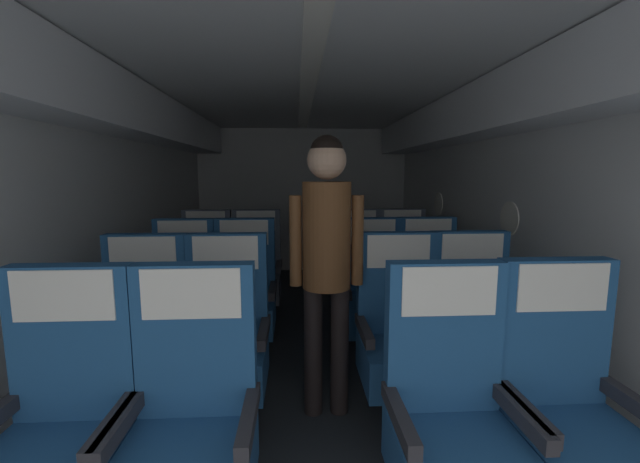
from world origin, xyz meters
TOP-DOWN VIEW (x-y plane):
  - ground at (0.00, 3.09)m, footprint 3.34×6.58m
  - fuselage_shell at (0.00, 3.33)m, footprint 3.22×6.23m
  - seat_a_left_window at (-0.99, 1.58)m, footprint 0.51×0.49m
  - seat_a_left_aisle at (-0.50, 1.57)m, footprint 0.51×0.49m
  - seat_a_right_aisle at (0.99, 1.57)m, footprint 0.51×0.49m
  - seat_a_right_window at (0.51, 1.55)m, footprint 0.51×0.49m
  - seat_b_left_window at (-0.99, 2.41)m, footprint 0.51×0.49m
  - seat_b_left_aisle at (-0.51, 2.40)m, footprint 0.51×0.49m
  - seat_b_right_aisle at (0.98, 2.41)m, footprint 0.51×0.49m
  - seat_b_right_window at (0.52, 2.39)m, footprint 0.51×0.49m
  - seat_c_left_window at (-0.99, 3.24)m, footprint 0.51×0.49m
  - seat_c_left_aisle at (-0.51, 3.24)m, footprint 0.51×0.49m
  - seat_c_right_aisle at (0.98, 3.24)m, footprint 0.51×0.49m
  - seat_c_right_window at (0.51, 3.23)m, footprint 0.51×0.49m
  - seat_d_left_window at (-0.99, 4.06)m, footprint 0.51×0.49m
  - seat_d_left_aisle at (-0.50, 4.06)m, footprint 0.51×0.49m
  - seat_d_right_aisle at (0.99, 4.07)m, footprint 0.51×0.49m
  - seat_d_right_window at (0.52, 4.05)m, footprint 0.51×0.49m
  - flight_attendant at (0.08, 2.43)m, footprint 0.43×0.28m

SIDE VIEW (x-z plane):
  - ground at x=0.00m, z-range -0.02..0.00m
  - seat_a_left_window at x=-0.99m, z-range -0.08..1.02m
  - seat_a_left_aisle at x=-0.50m, z-range -0.08..1.02m
  - seat_a_right_aisle at x=0.99m, z-range -0.08..1.02m
  - seat_a_right_window at x=0.51m, z-range -0.08..1.02m
  - seat_b_left_window at x=-0.99m, z-range -0.08..1.02m
  - seat_b_left_aisle at x=-0.51m, z-range -0.08..1.02m
  - seat_b_right_aisle at x=0.98m, z-range -0.08..1.02m
  - seat_b_right_window at x=0.52m, z-range -0.08..1.02m
  - seat_c_left_window at x=-0.99m, z-range -0.08..1.02m
  - seat_c_left_aisle at x=-0.51m, z-range -0.08..1.02m
  - seat_c_right_aisle at x=0.98m, z-range -0.08..1.02m
  - seat_c_right_window at x=0.51m, z-range -0.08..1.02m
  - seat_d_left_window at x=-0.99m, z-range -0.08..1.02m
  - seat_d_left_aisle at x=-0.50m, z-range -0.08..1.02m
  - seat_d_right_aisle at x=0.99m, z-range -0.08..1.02m
  - seat_d_right_window at x=0.52m, z-range -0.08..1.02m
  - flight_attendant at x=0.08m, z-range 0.20..1.87m
  - fuselage_shell at x=0.00m, z-range 0.48..2.65m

